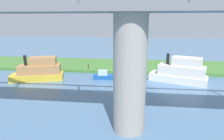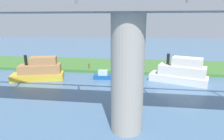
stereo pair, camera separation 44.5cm
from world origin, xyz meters
The scene contains 9 objects.
ground_plane centered at (0.00, 0.00, 0.00)m, with size 160.00×160.00×0.00m, color #4C7093.
grassy_bank centered at (0.00, -6.00, 0.25)m, with size 80.00×12.00×0.50m, color #427533.
bridge_pylon centered at (-2.18, 18.86, 5.17)m, with size 2.85×2.85×10.35m, color #9E998E.
bridge_span centered at (-2.18, 18.84, 10.84)m, with size 68.31×4.30×3.25m.
person_on_bank centered at (-2.98, -1.81, 1.20)m, with size 0.39×0.39×1.39m.
mooring_post centered at (6.39, -1.44, 0.99)m, with size 0.20×0.20×0.98m, color brown.
riverboat_paddlewheel centered at (-9.95, 3.76, 1.68)m, with size 9.34×5.81×4.53m.
skiff_small centered at (13.22, 5.34, 1.58)m, with size 8.79×4.98×4.26m.
motorboat_white centered at (2.31, 3.32, 0.52)m, with size 4.50×1.94×1.46m.
Camera 2 is at (-2.95, 34.87, 9.71)m, focal length 31.07 mm.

